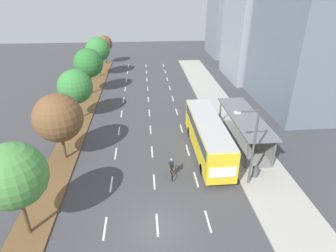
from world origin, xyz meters
TOP-DOWN VIEW (x-y plane):
  - ground_plane at (0.00, 0.00)m, footprint 140.00×140.00m
  - median_strip at (-8.30, 20.00)m, footprint 2.60×52.00m
  - sidewalk_right at (9.25, 20.00)m, footprint 4.50×52.00m
  - lane_divider_left at (-3.50, 19.11)m, footprint 0.14×49.23m
  - lane_divider_center at (0.00, 19.11)m, footprint 0.14×49.23m
  - lane_divider_right at (3.50, 19.11)m, footprint 0.14×49.23m
  - bus_shelter at (9.53, 10.62)m, footprint 2.90×10.18m
  - bus at (5.25, 9.13)m, footprint 2.54×11.29m
  - cyclist at (1.50, 5.60)m, footprint 0.46×1.82m
  - median_tree_nearest at (-8.32, 0.23)m, footprint 3.99×3.99m
  - median_tree_second at (-8.07, 9.15)m, footprint 4.29×4.29m
  - median_tree_third at (-8.43, 18.08)m, footprint 3.99×3.99m
  - median_tree_fourth at (-8.30, 27.01)m, footprint 4.13×4.13m
  - median_tree_fifth at (-8.16, 35.93)m, footprint 4.11×4.11m
  - median_tree_farthest at (-8.14, 44.86)m, footprint 3.16×3.16m
  - streetlight at (7.42, 3.98)m, footprint 1.91×0.24m
  - trash_bin at (8.45, 4.80)m, footprint 0.52×0.52m
  - building_near_right at (20.55, 20.09)m, footprint 11.21×14.41m
  - building_mid_right at (17.67, 33.27)m, footprint 7.41×11.20m
  - building_far_right at (20.90, 51.56)m, footprint 11.97×11.23m

SIDE VIEW (x-z plane):
  - ground_plane at x=0.00m, z-range 0.00..0.00m
  - lane_divider_left at x=-3.50m, z-range 0.00..0.01m
  - lane_divider_center at x=0.00m, z-range 0.00..0.01m
  - lane_divider_right at x=3.50m, z-range 0.00..0.01m
  - median_strip at x=-8.30m, z-range 0.00..0.12m
  - sidewalk_right at x=9.25m, z-range 0.00..0.15m
  - trash_bin at x=8.45m, z-range 0.15..1.00m
  - cyclist at x=1.50m, z-range -0.06..1.65m
  - bus_shelter at x=9.53m, z-range 0.44..3.30m
  - bus at x=5.25m, z-range 0.38..3.75m
  - streetlight at x=7.42m, z-range 0.64..7.14m
  - median_tree_farthest at x=-8.14m, z-range 1.28..6.81m
  - median_tree_third at x=-8.43m, z-range 1.09..7.04m
  - median_tree_second at x=-8.07m, z-range 1.08..7.32m
  - median_tree_fourth at x=-8.30m, z-range 1.31..7.84m
  - median_tree_nearest at x=-8.32m, z-range 1.36..7.84m
  - median_tree_fifth at x=-8.16m, z-range 1.37..8.00m
  - building_near_right at x=20.55m, z-range 0.00..14.55m
  - building_mid_right at x=17.67m, z-range 0.00..17.87m
  - building_far_right at x=20.90m, z-range 0.00..21.74m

